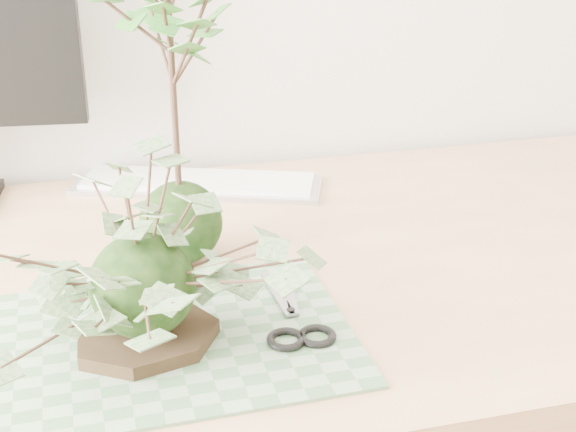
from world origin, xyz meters
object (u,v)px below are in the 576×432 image
Objects in this scene: desk at (198,331)px; ivy_kokedama at (139,240)px; keyboard at (198,183)px; maple_kokedama at (169,17)px.

ivy_kokedama is at bearing -114.48° from desk.
ivy_kokedama reaches higher than keyboard.
desk is 0.39m from maple_kokedama.
desk is 0.27m from ivy_kokedama.
ivy_kokedama is at bearing -108.20° from maple_kokedama.
maple_kokedama reaches higher than keyboard.
desk is 4.05× the size of ivy_kokedama.
keyboard is at bearing 74.57° from ivy_kokedama.
ivy_kokedama is (-0.07, -0.16, 0.21)m from desk.
maple_kokedama is at bearing 71.80° from ivy_kokedama.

